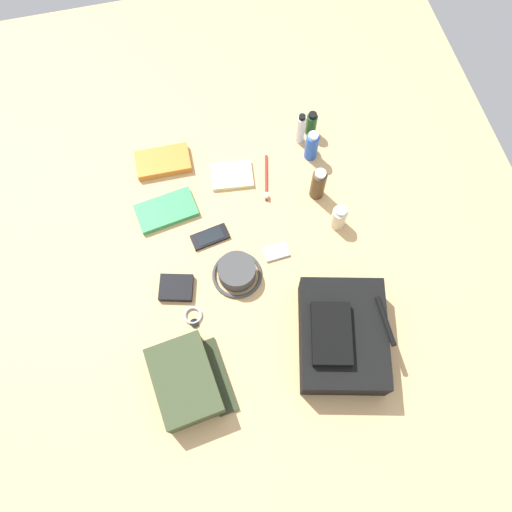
{
  "coord_description": "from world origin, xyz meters",
  "views": [
    {
      "loc": [
        0.63,
        -0.15,
        1.61
      ],
      "look_at": [
        0.0,
        0.0,
        0.04
      ],
      "focal_mm": 35.62,
      "sensor_mm": 36.0,
      "label": 1
    }
  ],
  "objects_px": {
    "toothpaste_tube": "(301,129)",
    "paperback_novel": "(163,162)",
    "shampoo_bottle": "(311,124)",
    "notepad": "(232,175)",
    "media_player": "(276,252)",
    "cologne_bottle": "(318,184)",
    "wristwatch": "(193,316)",
    "travel_guidebook": "(166,211)",
    "wallet": "(176,288)",
    "deodorant_spray": "(312,146)",
    "lotion_bottle": "(339,217)",
    "toothbrush": "(266,180)",
    "bucket_hat": "(237,272)",
    "toiletry_pouch": "(186,381)",
    "cell_phone": "(210,237)",
    "backpack": "(342,336)"
  },
  "relations": [
    {
      "from": "toiletry_pouch",
      "to": "notepad",
      "type": "distance_m",
      "value": 0.76
    },
    {
      "from": "toothpaste_tube",
      "to": "cologne_bottle",
      "type": "distance_m",
      "value": 0.24
    },
    {
      "from": "media_player",
      "to": "wallet",
      "type": "bearing_deg",
      "value": -81.96
    },
    {
      "from": "deodorant_spray",
      "to": "toothbrush",
      "type": "distance_m",
      "value": 0.21
    },
    {
      "from": "wristwatch",
      "to": "wallet",
      "type": "distance_m",
      "value": 0.11
    },
    {
      "from": "toothpaste_tube",
      "to": "media_player",
      "type": "relative_size",
      "value": 1.65
    },
    {
      "from": "bucket_hat",
      "to": "toothpaste_tube",
      "type": "distance_m",
      "value": 0.59
    },
    {
      "from": "bucket_hat",
      "to": "deodorant_spray",
      "type": "distance_m",
      "value": 0.55
    },
    {
      "from": "lotion_bottle",
      "to": "paperback_novel",
      "type": "height_order",
      "value": "lotion_bottle"
    },
    {
      "from": "toothpaste_tube",
      "to": "lotion_bottle",
      "type": "xyz_separation_m",
      "value": [
        0.37,
        0.04,
        -0.02
      ]
    },
    {
      "from": "deodorant_spray",
      "to": "lotion_bottle",
      "type": "xyz_separation_m",
      "value": [
        0.29,
        0.01,
        -0.01
      ]
    },
    {
      "from": "notepad",
      "to": "media_player",
      "type": "bearing_deg",
      "value": 20.69
    },
    {
      "from": "toiletry_pouch",
      "to": "shampoo_bottle",
      "type": "bearing_deg",
      "value": 142.62
    },
    {
      "from": "cell_phone",
      "to": "wallet",
      "type": "relative_size",
      "value": 1.25
    },
    {
      "from": "backpack",
      "to": "cell_phone",
      "type": "xyz_separation_m",
      "value": [
        -0.45,
        -0.33,
        -0.06
      ]
    },
    {
      "from": "deodorant_spray",
      "to": "paperback_novel",
      "type": "distance_m",
      "value": 0.55
    },
    {
      "from": "bucket_hat",
      "to": "travel_guidebook",
      "type": "xyz_separation_m",
      "value": [
        -0.29,
        -0.19,
        -0.02
      ]
    },
    {
      "from": "backpack",
      "to": "wallet",
      "type": "relative_size",
      "value": 3.62
    },
    {
      "from": "media_player",
      "to": "toothbrush",
      "type": "distance_m",
      "value": 0.29
    },
    {
      "from": "deodorant_spray",
      "to": "paperback_novel",
      "type": "height_order",
      "value": "deodorant_spray"
    },
    {
      "from": "toothbrush",
      "to": "backpack",
      "type": "bearing_deg",
      "value": 7.73
    },
    {
      "from": "toiletry_pouch",
      "to": "deodorant_spray",
      "type": "bearing_deg",
      "value": 140.22
    },
    {
      "from": "toothbrush",
      "to": "notepad",
      "type": "distance_m",
      "value": 0.13
    },
    {
      "from": "toothpaste_tube",
      "to": "travel_guidebook",
      "type": "relative_size",
      "value": 0.64
    },
    {
      "from": "bucket_hat",
      "to": "lotion_bottle",
      "type": "xyz_separation_m",
      "value": [
        -0.11,
        0.38,
        0.02
      ]
    },
    {
      "from": "backpack",
      "to": "cologne_bottle",
      "type": "relative_size",
      "value": 2.77
    },
    {
      "from": "media_player",
      "to": "travel_guidebook",
      "type": "bearing_deg",
      "value": -125.6
    },
    {
      "from": "toiletry_pouch",
      "to": "paperback_novel",
      "type": "distance_m",
      "value": 0.81
    },
    {
      "from": "bucket_hat",
      "to": "wristwatch",
      "type": "xyz_separation_m",
      "value": [
        0.11,
        -0.17,
        -0.02
      ]
    },
    {
      "from": "lotion_bottle",
      "to": "toothbrush",
      "type": "xyz_separation_m",
      "value": [
        -0.23,
        -0.2,
        -0.04
      ]
    },
    {
      "from": "wristwatch",
      "to": "travel_guidebook",
      "type": "bearing_deg",
      "value": -177.11
    },
    {
      "from": "deodorant_spray",
      "to": "cologne_bottle",
      "type": "xyz_separation_m",
      "value": [
        0.16,
        -0.02,
        0.01
      ]
    },
    {
      "from": "media_player",
      "to": "wristwatch",
      "type": "bearing_deg",
      "value": -63.67
    },
    {
      "from": "cell_phone",
      "to": "wallet",
      "type": "distance_m",
      "value": 0.22
    },
    {
      "from": "travel_guidebook",
      "to": "media_player",
      "type": "height_order",
      "value": "travel_guidebook"
    },
    {
      "from": "paperback_novel",
      "to": "lotion_bottle",
      "type": "bearing_deg",
      "value": 55.06
    },
    {
      "from": "backpack",
      "to": "wristwatch",
      "type": "relative_size",
      "value": 5.61
    },
    {
      "from": "paperback_novel",
      "to": "travel_guidebook",
      "type": "bearing_deg",
      "value": -6.45
    },
    {
      "from": "toothpaste_tube",
      "to": "cologne_bottle",
      "type": "xyz_separation_m",
      "value": [
        0.24,
        -0.0,
        -0.0
      ]
    },
    {
      "from": "toiletry_pouch",
      "to": "cell_phone",
      "type": "height_order",
      "value": "toiletry_pouch"
    },
    {
      "from": "bucket_hat",
      "to": "cell_phone",
      "type": "xyz_separation_m",
      "value": [
        -0.16,
        -0.06,
        -0.02
      ]
    },
    {
      "from": "toothpaste_tube",
      "to": "paperback_novel",
      "type": "xyz_separation_m",
      "value": [
        -0.02,
        -0.52,
        -0.06
      ]
    },
    {
      "from": "travel_guidebook",
      "to": "deodorant_spray",
      "type": "bearing_deg",
      "value": 100.94
    },
    {
      "from": "shampoo_bottle",
      "to": "travel_guidebook",
      "type": "distance_m",
      "value": 0.63
    },
    {
      "from": "deodorant_spray",
      "to": "travel_guidebook",
      "type": "bearing_deg",
      "value": -79.06
    },
    {
      "from": "bucket_hat",
      "to": "cologne_bottle",
      "type": "height_order",
      "value": "cologne_bottle"
    },
    {
      "from": "shampoo_bottle",
      "to": "wallet",
      "type": "height_order",
      "value": "shampoo_bottle"
    },
    {
      "from": "cologne_bottle",
      "to": "travel_guidebook",
      "type": "xyz_separation_m",
      "value": [
        -0.05,
        -0.54,
        -0.06
      ]
    },
    {
      "from": "shampoo_bottle",
      "to": "notepad",
      "type": "height_order",
      "value": "shampoo_bottle"
    },
    {
      "from": "toothpaste_tube",
      "to": "deodorant_spray",
      "type": "bearing_deg",
      "value": 15.34
    }
  ]
}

